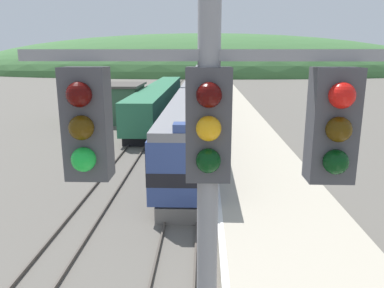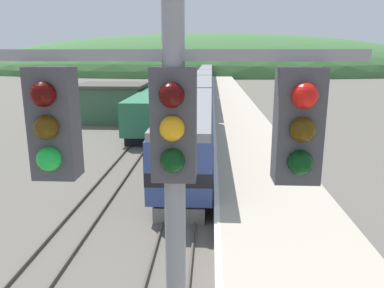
{
  "view_description": "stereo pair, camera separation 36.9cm",
  "coord_description": "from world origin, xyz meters",
  "px_view_note": "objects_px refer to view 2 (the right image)",
  "views": [
    {
      "loc": [
        1.02,
        3.44,
        7.45
      ],
      "look_at": [
        0.32,
        23.9,
        2.46
      ],
      "focal_mm": 35.0,
      "sensor_mm": 36.0,
      "label": 1
    },
    {
      "loc": [
        1.39,
        3.46,
        7.45
      ],
      "look_at": [
        0.32,
        23.9,
        2.46
      ],
      "focal_mm": 35.0,
      "sensor_mm": 36.0,
      "label": 2
    }
  ],
  "objects_px": {
    "carriage_third": "(204,82)",
    "siding_train": "(164,100)",
    "carriage_second": "(201,95)",
    "carriage_fourth": "(206,75)",
    "carriage_fifth": "(207,71)",
    "signal_mast_main": "(175,235)",
    "express_train_lead_car": "(191,129)"
  },
  "relations": [
    {
      "from": "carriage_third",
      "to": "signal_mast_main",
      "type": "relative_size",
      "value": 2.47
    },
    {
      "from": "carriage_second",
      "to": "carriage_fourth",
      "type": "relative_size",
      "value": 1.0
    },
    {
      "from": "carriage_third",
      "to": "carriage_fifth",
      "type": "bearing_deg",
      "value": 90.0
    },
    {
      "from": "carriage_second",
      "to": "express_train_lead_car",
      "type": "bearing_deg",
      "value": -90.0
    },
    {
      "from": "carriage_second",
      "to": "carriage_fourth",
      "type": "height_order",
      "value": "same"
    },
    {
      "from": "carriage_second",
      "to": "carriage_fourth",
      "type": "distance_m",
      "value": 42.98
    },
    {
      "from": "express_train_lead_car",
      "to": "carriage_third",
      "type": "relative_size",
      "value": 1.01
    },
    {
      "from": "carriage_second",
      "to": "carriage_fifth",
      "type": "bearing_deg",
      "value": 90.0
    },
    {
      "from": "express_train_lead_car",
      "to": "carriage_fifth",
      "type": "xyz_separation_m",
      "value": [
        0.0,
        86.33,
        -0.01
      ]
    },
    {
      "from": "carriage_fifth",
      "to": "signal_mast_main",
      "type": "distance_m",
      "value": 108.55
    },
    {
      "from": "carriage_fourth",
      "to": "signal_mast_main",
      "type": "height_order",
      "value": "signal_mast_main"
    },
    {
      "from": "carriage_fifth",
      "to": "carriage_second",
      "type": "bearing_deg",
      "value": -90.0
    },
    {
      "from": "express_train_lead_car",
      "to": "carriage_fourth",
      "type": "height_order",
      "value": "express_train_lead_car"
    },
    {
      "from": "siding_train",
      "to": "signal_mast_main",
      "type": "distance_m",
      "value": 42.92
    },
    {
      "from": "siding_train",
      "to": "carriage_second",
      "type": "bearing_deg",
      "value": 20.05
    },
    {
      "from": "carriage_fourth",
      "to": "signal_mast_main",
      "type": "relative_size",
      "value": 2.47
    },
    {
      "from": "express_train_lead_car",
      "to": "carriage_third",
      "type": "distance_m",
      "value": 43.36
    },
    {
      "from": "carriage_third",
      "to": "carriage_fifth",
      "type": "distance_m",
      "value": 42.98
    },
    {
      "from": "carriage_third",
      "to": "signal_mast_main",
      "type": "bearing_deg",
      "value": -89.08
    },
    {
      "from": "carriage_third",
      "to": "signal_mast_main",
      "type": "distance_m",
      "value": 65.61
    },
    {
      "from": "express_train_lead_car",
      "to": "siding_train",
      "type": "bearing_deg",
      "value": 102.51
    },
    {
      "from": "carriage_fifth",
      "to": "signal_mast_main",
      "type": "relative_size",
      "value": 2.47
    },
    {
      "from": "carriage_second",
      "to": "carriage_fourth",
      "type": "xyz_separation_m",
      "value": [
        0.0,
        42.98,
        0.0
      ]
    },
    {
      "from": "carriage_second",
      "to": "siding_train",
      "type": "bearing_deg",
      "value": -159.95
    },
    {
      "from": "carriage_fifth",
      "to": "signal_mast_main",
      "type": "bearing_deg",
      "value": -89.44
    },
    {
      "from": "carriage_second",
      "to": "carriage_fifth",
      "type": "relative_size",
      "value": 1.0
    },
    {
      "from": "express_train_lead_car",
      "to": "siding_train",
      "type": "height_order",
      "value": "express_train_lead_car"
    },
    {
      "from": "carriage_fourth",
      "to": "siding_train",
      "type": "bearing_deg",
      "value": -95.74
    },
    {
      "from": "carriage_fourth",
      "to": "signal_mast_main",
      "type": "xyz_separation_m",
      "value": [
        1.06,
        -87.0,
        3.48
      ]
    },
    {
      "from": "carriage_third",
      "to": "siding_train",
      "type": "distance_m",
      "value": 23.56
    },
    {
      "from": "carriage_fifth",
      "to": "siding_train",
      "type": "bearing_deg",
      "value": -93.88
    },
    {
      "from": "express_train_lead_car",
      "to": "carriage_second",
      "type": "height_order",
      "value": "express_train_lead_car"
    }
  ]
}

